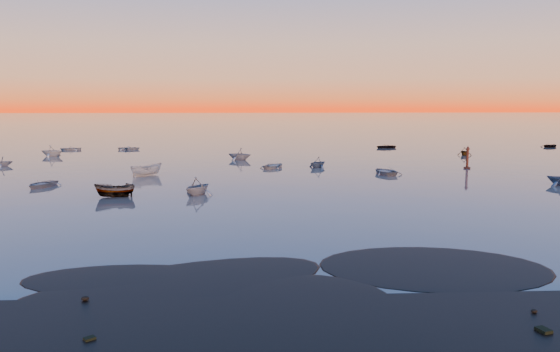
{
  "coord_description": "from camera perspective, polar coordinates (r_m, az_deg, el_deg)",
  "views": [
    {
      "loc": [
        -2.68,
        -28.05,
        9.31
      ],
      "look_at": [
        0.07,
        28.0,
        1.55
      ],
      "focal_mm": 35.0,
      "sensor_mm": 36.0,
      "label": 1
    }
  ],
  "objects": [
    {
      "name": "channel_marker",
      "position": [
        79.63,
        18.99,
        1.66
      ],
      "size": [
        0.92,
        0.92,
        3.26
      ],
      "color": "#3F170D",
      "rests_on": "ground"
    },
    {
      "name": "mud_lobes",
      "position": [
        28.73,
        2.75,
        -11.02
      ],
      "size": [
        140.0,
        6.0,
        0.07
      ],
      "primitive_type": null,
      "color": "black",
      "rests_on": "ground"
    },
    {
      "name": "moored_fleet",
      "position": [
        81.63,
        -0.91,
        1.32
      ],
      "size": [
        124.0,
        58.0,
        1.2
      ],
      "primitive_type": null,
      "color": "beige",
      "rests_on": "ground"
    },
    {
      "name": "ground",
      "position": [
        128.42,
        -1.61,
        3.71
      ],
      "size": [
        600.0,
        600.0,
        0.0
      ],
      "primitive_type": "plane",
      "color": "#655C54",
      "rests_on": "ground"
    },
    {
      "name": "boat_near_center",
      "position": [
        70.29,
        -13.77,
        0.04
      ],
      "size": [
        3.99,
        4.45,
        1.47
      ],
      "primitive_type": "imported",
      "rotation": [
        0.0,
        0.0,
        2.22
      ],
      "color": "beige",
      "rests_on": "ground"
    }
  ]
}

